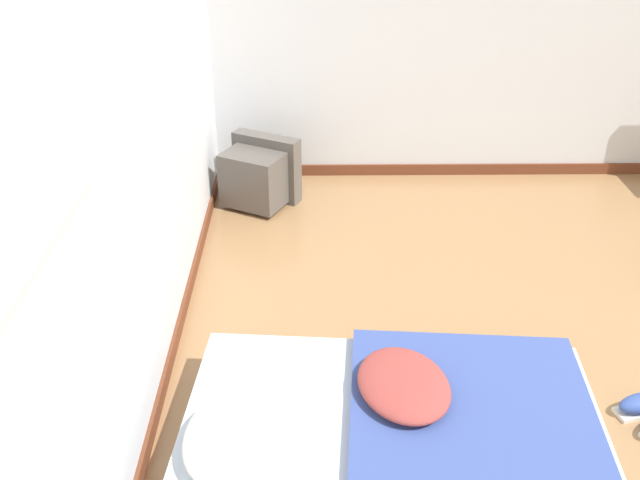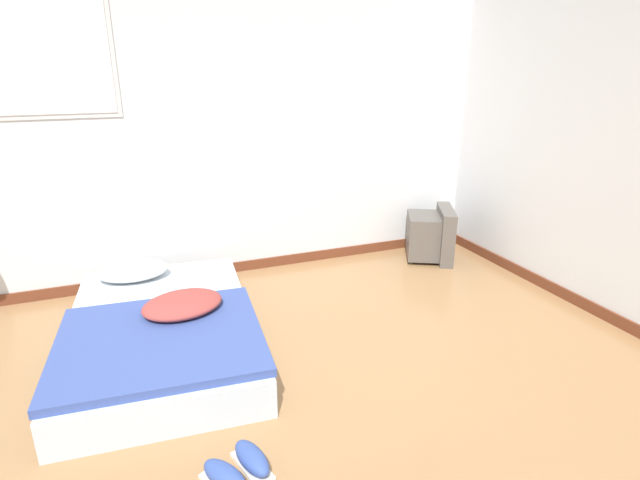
{
  "view_description": "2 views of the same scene",
  "coord_description": "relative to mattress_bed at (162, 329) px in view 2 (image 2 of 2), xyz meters",
  "views": [
    {
      "loc": [
        -2.63,
        1.92,
        2.45
      ],
      "look_at": [
        0.85,
        1.88,
        0.44
      ],
      "focal_mm": 40.0,
      "sensor_mm": 36.0,
      "label": 1
    },
    {
      "loc": [
        -0.45,
        -1.49,
        1.77
      ],
      "look_at": [
        0.85,
        1.8,
        0.53
      ],
      "focal_mm": 28.0,
      "sensor_mm": 36.0,
      "label": 2
    }
  ],
  "objects": [
    {
      "name": "sneaker_pair",
      "position": [
        0.22,
        -1.27,
        -0.09
      ],
      "size": [
        0.34,
        0.34,
        0.1
      ],
      "color": "silver",
      "rests_on": "ground_plane"
    },
    {
      "name": "crt_tv",
      "position": [
        2.56,
        0.75,
        0.09
      ],
      "size": [
        0.58,
        0.61,
        0.5
      ],
      "color": "#56514C",
      "rests_on": "ground_plane"
    },
    {
      "name": "wall_back",
      "position": [
        0.34,
        1.14,
        1.15
      ],
      "size": [
        7.81,
        0.08,
        2.6
      ],
      "color": "silver",
      "rests_on": "ground_plane"
    },
    {
      "name": "mattress_bed",
      "position": [
        0.0,
        0.0,
        0.0
      ],
      "size": [
        1.29,
        1.91,
        0.37
      ],
      "color": "silver",
      "rests_on": "ground_plane"
    }
  ]
}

